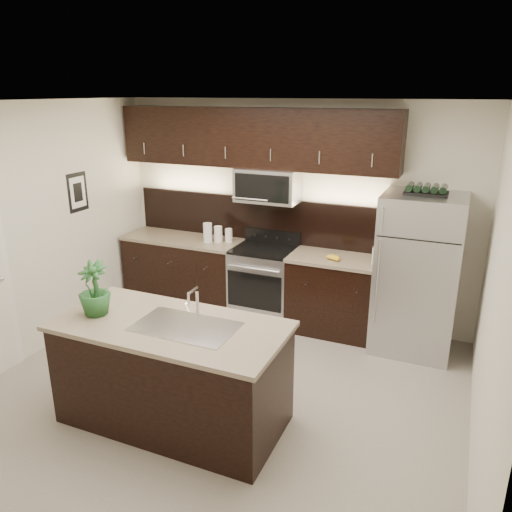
# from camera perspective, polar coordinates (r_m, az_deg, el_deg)

# --- Properties ---
(ground) EXTENTS (4.50, 4.50, 0.00)m
(ground) POSITION_cam_1_polar(r_m,az_deg,el_deg) (5.07, -3.95, -15.01)
(ground) COLOR gray
(ground) RESTS_ON ground
(room_walls) EXTENTS (4.52, 4.02, 2.71)m
(room_walls) POSITION_cam_1_polar(r_m,az_deg,el_deg) (4.39, -5.95, 3.91)
(room_walls) COLOR beige
(room_walls) RESTS_ON ground
(counter_run) EXTENTS (3.51, 0.65, 0.94)m
(counter_run) POSITION_cam_1_polar(r_m,az_deg,el_deg) (6.39, -0.79, -2.87)
(counter_run) COLOR black
(counter_run) RESTS_ON ground
(upper_fixtures) EXTENTS (3.49, 0.40, 1.66)m
(upper_fixtures) POSITION_cam_1_polar(r_m,az_deg,el_deg) (6.11, -0.05, 12.32)
(upper_fixtures) COLOR black
(upper_fixtures) RESTS_ON counter_run
(island) EXTENTS (1.96, 0.96, 0.94)m
(island) POSITION_cam_1_polar(r_m,az_deg,el_deg) (4.48, -9.49, -13.02)
(island) COLOR black
(island) RESTS_ON ground
(sink_faucet) EXTENTS (0.84, 0.50, 0.28)m
(sink_faucet) POSITION_cam_1_polar(r_m,az_deg,el_deg) (4.18, -8.02, -7.77)
(sink_faucet) COLOR silver
(sink_faucet) RESTS_ON island
(refrigerator) EXTENTS (0.85, 0.77, 1.76)m
(refrigerator) POSITION_cam_1_polar(r_m,az_deg,el_deg) (5.71, 17.95, -2.01)
(refrigerator) COLOR #B2B2B7
(refrigerator) RESTS_ON ground
(wine_rack) EXTENTS (0.44, 0.27, 0.10)m
(wine_rack) POSITION_cam_1_polar(r_m,az_deg,el_deg) (5.47, 18.90, 7.17)
(wine_rack) COLOR black
(wine_rack) RESTS_ON refrigerator
(plant) EXTENTS (0.27, 0.27, 0.48)m
(plant) POSITION_cam_1_polar(r_m,az_deg,el_deg) (4.48, -18.03, -3.55)
(plant) COLOR #1F4E21
(plant) RESTS_ON island
(canisters) EXTENTS (0.35, 0.21, 0.25)m
(canisters) POSITION_cam_1_polar(r_m,az_deg,el_deg) (6.39, -4.63, 2.55)
(canisters) COLOR silver
(canisters) RESTS_ON counter_run
(french_press) EXTENTS (0.10, 0.10, 0.27)m
(french_press) POSITION_cam_1_polar(r_m,az_deg,el_deg) (5.72, 13.57, 0.12)
(french_press) COLOR silver
(french_press) RESTS_ON counter_run
(bananas) EXTENTS (0.22, 0.20, 0.05)m
(bananas) POSITION_cam_1_polar(r_m,az_deg,el_deg) (5.81, 8.56, -0.05)
(bananas) COLOR gold
(bananas) RESTS_ON counter_run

